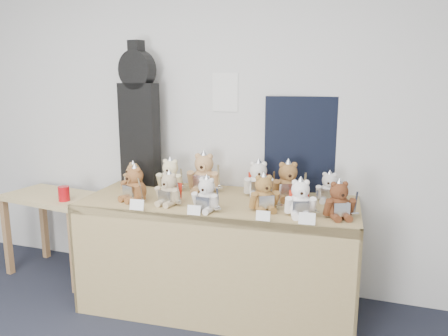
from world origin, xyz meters
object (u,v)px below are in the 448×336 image
(teddy_back_centre_left, at_px, (204,174))
(teddy_back_right, at_px, (288,183))
(teddy_front_end, at_px, (339,201))
(teddy_back_far_left, at_px, (133,177))
(red_cup, at_px, (64,194))
(teddy_back_centre_right, at_px, (258,180))
(teddy_back_end, at_px, (329,188))
(teddy_front_right, at_px, (264,194))
(teddy_front_centre, at_px, (206,196))
(guitar_case, at_px, (139,116))
(teddy_back_left, at_px, (170,176))
(teddy_front_far_left, at_px, (134,185))
(side_table, at_px, (55,209))
(teddy_front_far_right, at_px, (300,200))
(display_table, at_px, (216,226))
(teddy_front_left, at_px, (169,190))

(teddy_back_centre_left, height_order, teddy_back_right, teddy_back_centre_left)
(teddy_front_end, height_order, teddy_back_far_left, teddy_front_end)
(red_cup, xyz_separation_m, teddy_back_centre_left, (1.10, 0.26, 0.18))
(teddy_back_centre_right, relative_size, teddy_back_end, 1.23)
(teddy_front_right, xyz_separation_m, teddy_back_end, (0.39, 0.35, -0.01))
(teddy_back_right, bearing_deg, teddy_front_centre, -156.24)
(teddy_front_centre, height_order, teddy_back_far_left, teddy_front_centre)
(red_cup, bearing_deg, teddy_back_far_left, 17.02)
(teddy_front_right, bearing_deg, guitar_case, 129.07)
(red_cup, height_order, teddy_front_right, teddy_front_right)
(red_cup, height_order, teddy_back_left, teddy_back_left)
(teddy_back_end, bearing_deg, guitar_case, 179.17)
(red_cup, relative_size, teddy_back_far_left, 0.49)
(teddy_front_end, distance_m, teddy_back_right, 0.49)
(teddy_back_centre_left, bearing_deg, teddy_front_centre, -74.23)
(teddy_back_end, height_order, teddy_back_far_left, teddy_back_end)
(teddy_front_far_left, bearing_deg, teddy_back_centre_left, 68.29)
(teddy_front_end, height_order, teddy_back_end, teddy_front_end)
(side_table, relative_size, teddy_front_far_right, 3.33)
(teddy_back_centre_right, bearing_deg, display_table, -149.81)
(side_table, height_order, teddy_front_left, teddy_front_left)
(teddy_back_centre_right, distance_m, teddy_back_end, 0.51)
(guitar_case, relative_size, teddy_back_centre_right, 3.83)
(red_cup, bearing_deg, teddy_front_end, -1.84)
(display_table, height_order, teddy_back_right, teddy_back_right)
(teddy_front_far_left, height_order, teddy_back_left, teddy_back_left)
(teddy_front_end, bearing_deg, teddy_front_far_left, 158.26)
(teddy_front_left, xyz_separation_m, teddy_front_end, (1.14, 0.08, 0.00))
(guitar_case, distance_m, teddy_back_right, 1.32)
(teddy_front_left, height_order, teddy_front_far_right, teddy_front_far_right)
(side_table, distance_m, red_cup, 0.30)
(teddy_back_centre_left, bearing_deg, teddy_back_centre_right, -6.20)
(teddy_front_far_left, height_order, teddy_front_far_right, teddy_front_far_left)
(display_table, height_order, teddy_front_right, teddy_front_right)
(teddy_front_far_left, xyz_separation_m, teddy_front_left, (0.28, -0.01, -0.01))
(teddy_front_centre, xyz_separation_m, teddy_back_end, (0.74, 0.48, -0.01))
(teddy_front_left, xyz_separation_m, teddy_front_far_right, (0.90, 0.04, 0.00))
(teddy_back_left, bearing_deg, guitar_case, 152.85)
(teddy_front_centre, xyz_separation_m, teddy_front_end, (0.84, 0.13, 0.00))
(teddy_back_centre_right, bearing_deg, teddy_front_right, -88.06)
(side_table, bearing_deg, guitar_case, 24.45)
(red_cup, height_order, teddy_front_centre, teddy_front_centre)
(teddy_front_centre, height_order, teddy_front_end, teddy_front_end)
(teddy_front_far_right, distance_m, teddy_back_centre_left, 0.88)
(teddy_front_far_right, relative_size, teddy_front_end, 1.01)
(display_table, relative_size, side_table, 2.22)
(teddy_front_far_right, relative_size, teddy_back_far_left, 1.14)
(teddy_front_far_right, distance_m, teddy_back_right, 0.38)
(teddy_back_far_left, bearing_deg, teddy_front_right, 19.00)
(teddy_front_far_left, distance_m, teddy_front_centre, 0.58)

